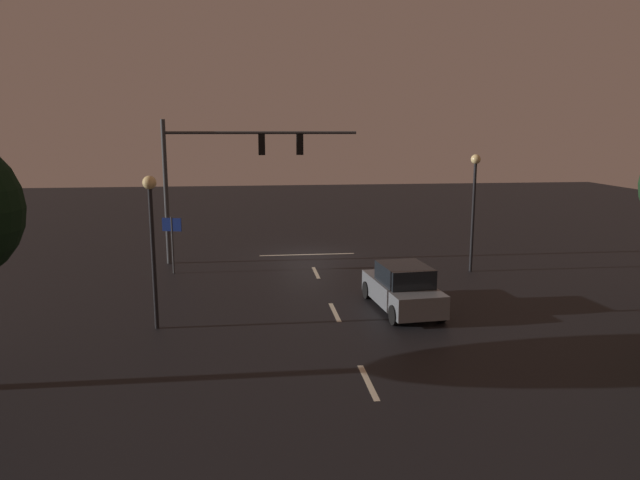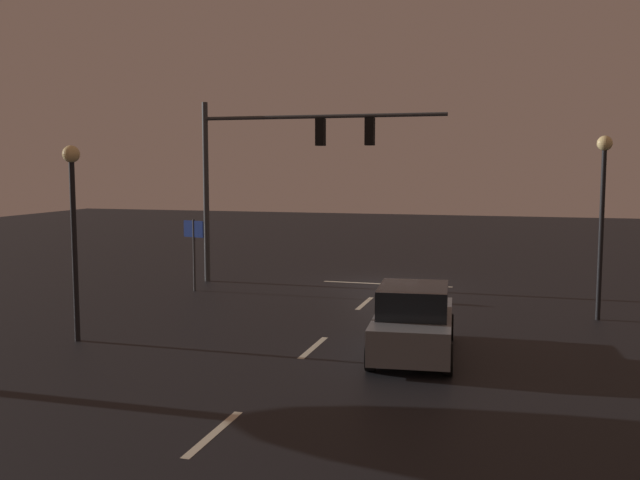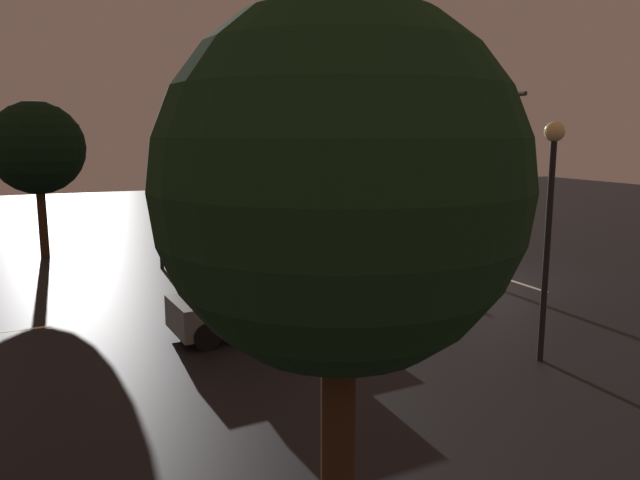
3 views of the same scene
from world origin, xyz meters
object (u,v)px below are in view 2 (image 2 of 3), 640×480
(traffic_signal_assembly, at_px, (279,155))
(street_lamp_left_kerb, at_px, (603,193))
(street_lamp_right_kerb, at_px, (73,205))
(car_approaching, at_px, (413,322))
(route_sign, at_px, (194,239))

(traffic_signal_assembly, height_order, street_lamp_left_kerb, traffic_signal_assembly)
(street_lamp_right_kerb, bearing_deg, car_approaching, -173.18)
(traffic_signal_assembly, relative_size, car_approaching, 2.09)
(street_lamp_left_kerb, distance_m, street_lamp_right_kerb, 14.73)
(car_approaching, relative_size, street_lamp_left_kerb, 0.83)
(traffic_signal_assembly, xyz_separation_m, car_approaching, (-6.45, 8.82, -4.13))
(street_lamp_right_kerb, bearing_deg, street_lamp_left_kerb, -154.17)
(traffic_signal_assembly, xyz_separation_m, street_lamp_left_kerb, (-11.12, 3.43, -1.19))
(car_approaching, relative_size, street_lamp_right_kerb, 0.89)
(traffic_signal_assembly, bearing_deg, street_lamp_left_kerb, 162.85)
(street_lamp_right_kerb, relative_size, route_sign, 1.93)
(street_lamp_left_kerb, height_order, street_lamp_right_kerb, street_lamp_left_kerb)
(street_lamp_left_kerb, bearing_deg, traffic_signal_assembly, -17.15)
(street_lamp_left_kerb, xyz_separation_m, route_sign, (13.64, -1.28, -1.86))
(street_lamp_left_kerb, distance_m, route_sign, 13.83)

